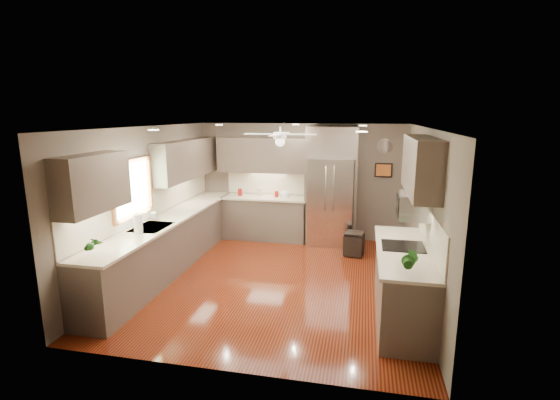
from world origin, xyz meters
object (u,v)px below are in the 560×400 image
(soap_bottle, at_px, (154,215))
(paper_towel, at_px, (138,224))
(canister_c, at_px, (259,192))
(canister_a, at_px, (240,192))
(microwave, at_px, (413,206))
(refrigerator, at_px, (331,188))
(stool, at_px, (354,244))
(potted_plant_left, at_px, (92,244))
(bowl, at_px, (285,196))
(canister_d, at_px, (277,194))
(potted_plant_right, at_px, (411,260))

(soap_bottle, relative_size, paper_towel, 0.61)
(soap_bottle, bearing_deg, canister_c, 62.53)
(canister_a, relative_size, microwave, 0.27)
(canister_c, bearing_deg, refrigerator, -2.73)
(stool, relative_size, paper_towel, 1.41)
(potted_plant_left, height_order, refrigerator, refrigerator)
(soap_bottle, height_order, bowl, soap_bottle)
(canister_c, height_order, potted_plant_left, potted_plant_left)
(canister_d, bearing_deg, bowl, -3.07)
(soap_bottle, bearing_deg, potted_plant_left, -85.77)
(canister_c, xyz_separation_m, soap_bottle, (-1.22, -2.35, 0.01))
(refrigerator, bearing_deg, paper_towel, -131.22)
(bowl, bearing_deg, microwave, -49.99)
(potted_plant_left, xyz_separation_m, refrigerator, (2.65, 4.07, 0.09))
(potted_plant_left, height_order, bowl, potted_plant_left)
(canister_d, distance_m, potted_plant_right, 4.59)
(potted_plant_left, xyz_separation_m, potted_plant_right, (3.85, 0.21, 0.01))
(canister_d, xyz_separation_m, potted_plant_right, (2.37, -3.92, 0.11))
(refrigerator, bearing_deg, bowl, 177.08)
(canister_d, relative_size, potted_plant_right, 0.38)
(potted_plant_left, relative_size, stool, 0.72)
(canister_d, distance_m, bowl, 0.19)
(potted_plant_left, relative_size, paper_towel, 1.02)
(potted_plant_right, xyz_separation_m, microwave, (0.13, 1.15, 0.37))
(bowl, bearing_deg, potted_plant_right, -60.80)
(paper_towel, bearing_deg, microwave, 4.41)
(potted_plant_right, height_order, bowl, potted_plant_right)
(microwave, bearing_deg, potted_plant_left, -161.13)
(canister_a, distance_m, canister_d, 0.81)
(stool, bearing_deg, potted_plant_right, -77.91)
(canister_c, distance_m, bowl, 0.58)
(canister_d, distance_m, microwave, 3.76)
(stool, bearing_deg, canister_a, 163.61)
(canister_a, height_order, stool, canister_a)
(microwave, relative_size, paper_towel, 1.72)
(stool, distance_m, paper_towel, 4.00)
(bowl, distance_m, refrigerator, 1.01)
(canister_c, distance_m, canister_d, 0.39)
(refrigerator, bearing_deg, canister_a, 179.16)
(potted_plant_right, relative_size, refrigerator, 0.14)
(stool, bearing_deg, paper_towel, -143.92)
(microwave, bearing_deg, refrigerator, 116.09)
(potted_plant_left, height_order, potted_plant_right, potted_plant_right)
(refrigerator, xyz_separation_m, stool, (0.52, -0.71, -0.95))
(microwave, distance_m, paper_towel, 4.00)
(potted_plant_right, xyz_separation_m, paper_towel, (-3.84, 0.85, -0.03))
(canister_c, relative_size, microwave, 0.33)
(canister_c, bearing_deg, canister_a, -173.91)
(refrigerator, bearing_deg, potted_plant_right, -72.77)
(potted_plant_left, xyz_separation_m, stool, (3.17, 3.36, -0.86))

